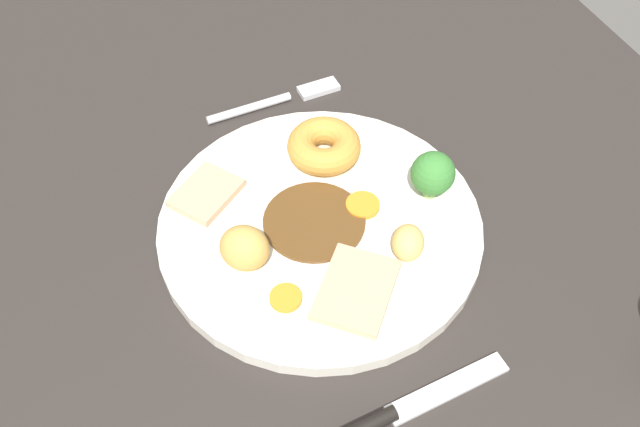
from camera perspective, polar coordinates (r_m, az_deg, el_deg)
The scene contains 13 objects.
dining_table at distance 63.19cm, azimuth 3.29°, elevation -4.10°, with size 120.00×84.00×3.60cm, color #2B2623.
dinner_plate at distance 62.53cm, azimuth 0.00°, elevation -0.99°, with size 29.66×29.66×1.40cm, color silver.
gravy_pool at distance 61.75cm, azimuth -0.49°, elevation -0.64°, with size 9.38×9.38×0.30cm, color #563819.
meat_slice_main at distance 57.14cm, azimuth 3.05°, elevation -6.40°, with size 7.78×5.79×0.80cm, color tan.
meat_slice_under at distance 64.48cm, azimuth -9.54°, elevation 1.68°, with size 6.14×4.78×0.80cm, color tan.
yorkshire_pudding at distance 66.51cm, azimuth 0.33°, elevation 5.67°, with size 7.25×7.25×2.75cm, color #C68938.
roast_potato_left at distance 57.83cm, azimuth -6.34°, elevation -2.90°, with size 4.35×3.84×4.13cm, color tan.
roast_potato_right at distance 58.99cm, azimuth 7.39°, elevation -2.43°, with size 3.42×2.84×3.06cm, color #D8B260.
carrot_coin_front at distance 56.91cm, azimuth -2.89°, elevation -7.08°, with size 2.75×2.75×0.45cm, color orange.
carrot_coin_back at distance 62.96cm, azimuth 3.61°, elevation 0.70°, with size 3.17×3.17×0.49cm, color orange.
broccoli_floret at distance 62.74cm, azimuth 9.45°, elevation 3.31°, with size 4.10×4.10×4.99cm.
fork at distance 75.29cm, azimuth -3.52°, elevation 9.49°, with size 2.44×15.31×0.90cm.
knife at distance 53.46cm, azimuth 5.41°, elevation -16.75°, with size 3.13×18.56×1.20cm.
Camera 1 is at (32.92, -16.59, 53.12)cm, focal length 38.14 mm.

